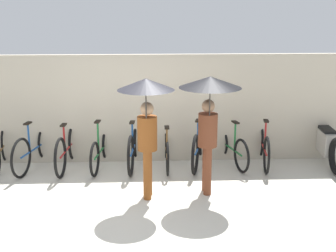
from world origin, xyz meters
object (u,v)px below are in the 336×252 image
(parked_bicycle_0, at_px, (1,149))
(pedestrian_leading, at_px, (146,108))
(parked_bicycle_7, at_px, (231,147))
(pedestrian_center, at_px, (209,103))
(parked_bicycle_1, at_px, (35,148))
(parked_bicycle_4, at_px, (134,146))
(parked_bicycle_2, at_px, (67,148))
(parked_bicycle_3, at_px, (101,149))
(parked_bicycle_6, at_px, (199,146))
(parked_bicycle_5, at_px, (167,149))
(motorcycle, at_px, (325,143))
(parked_bicycle_8, at_px, (263,146))

(parked_bicycle_0, bearing_deg, pedestrian_leading, -125.74)
(parked_bicycle_0, distance_m, parked_bicycle_7, 4.50)
(pedestrian_leading, relative_size, pedestrian_center, 1.00)
(parked_bicycle_7, bearing_deg, pedestrian_center, 143.20)
(parked_bicycle_1, xyz_separation_m, parked_bicycle_4, (1.93, -0.01, 0.01))
(pedestrian_center, bearing_deg, parked_bicycle_4, -50.62)
(parked_bicycle_2, relative_size, parked_bicycle_7, 1.11)
(parked_bicycle_3, bearing_deg, parked_bicycle_7, -81.23)
(parked_bicycle_2, distance_m, parked_bicycle_7, 3.21)
(parked_bicycle_1, xyz_separation_m, parked_bicycle_6, (3.22, 0.01, 0.00))
(parked_bicycle_5, bearing_deg, pedestrian_center, -156.35)
(parked_bicycle_4, bearing_deg, parked_bicycle_2, 96.44)
(parked_bicycle_4, bearing_deg, pedestrian_center, -134.77)
(pedestrian_center, bearing_deg, parked_bicycle_2, -30.62)
(parked_bicycle_2, bearing_deg, parked_bicycle_0, 93.08)
(parked_bicycle_4, distance_m, pedestrian_leading, 1.99)
(parked_bicycle_1, relative_size, motorcycle, 0.84)
(parked_bicycle_6, xyz_separation_m, pedestrian_center, (-0.02, -1.50, 1.19))
(parked_bicycle_5, distance_m, motorcycle, 3.21)
(parked_bicycle_3, bearing_deg, parked_bicycle_6, -81.54)
(parked_bicycle_1, relative_size, parked_bicycle_7, 1.11)
(parked_bicycle_1, height_order, parked_bicycle_7, parked_bicycle_7)
(parked_bicycle_1, bearing_deg, motorcycle, -76.33)
(parked_bicycle_1, xyz_separation_m, motorcycle, (5.78, 0.07, 0.01))
(parked_bicycle_2, distance_m, motorcycle, 5.14)
(parked_bicycle_6, height_order, pedestrian_leading, pedestrian_leading)
(parked_bicycle_5, distance_m, parked_bicycle_6, 0.65)
(parked_bicycle_1, height_order, pedestrian_leading, pedestrian_leading)
(parked_bicycle_1, height_order, pedestrian_center, pedestrian_center)
(parked_bicycle_5, relative_size, pedestrian_leading, 0.82)
(parked_bicycle_5, relative_size, parked_bicycle_7, 1.01)
(parked_bicycle_3, height_order, pedestrian_leading, pedestrian_leading)
(parked_bicycle_7, distance_m, motorcycle, 1.93)
(parked_bicycle_2, height_order, parked_bicycle_7, parked_bicycle_2)
(parked_bicycle_4, distance_m, parked_bicycle_8, 2.57)
(parked_bicycle_0, relative_size, pedestrian_leading, 0.84)
(parked_bicycle_2, distance_m, parked_bicycle_8, 3.86)
(parked_bicycle_5, bearing_deg, parked_bicycle_3, 89.65)
(parked_bicycle_7, xyz_separation_m, pedestrian_leading, (-1.67, -1.67, 1.18))
(pedestrian_center, xyz_separation_m, motorcycle, (2.59, 1.56, -1.19))
(parked_bicycle_7, xyz_separation_m, parked_bicycle_8, (0.65, -0.06, 0.03))
(parked_bicycle_1, relative_size, pedestrian_center, 0.90)
(parked_bicycle_1, distance_m, parked_bicycle_6, 3.22)
(parked_bicycle_3, relative_size, parked_bicycle_4, 0.92)
(parked_bicycle_6, bearing_deg, parked_bicycle_7, -74.05)
(parked_bicycle_4, relative_size, pedestrian_leading, 0.91)
(parked_bicycle_3, xyz_separation_m, pedestrian_center, (1.91, -1.47, 1.23))
(parked_bicycle_3, height_order, parked_bicycle_4, parked_bicycle_3)
(parked_bicycle_0, height_order, parked_bicycle_3, parked_bicycle_3)
(parked_bicycle_1, bearing_deg, parked_bicycle_5, -77.88)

